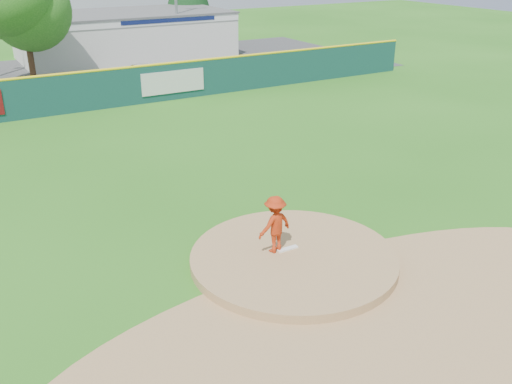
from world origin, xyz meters
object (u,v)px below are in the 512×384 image
pitcher (275,224)px  van (157,77)px  pool_building_grp (125,35)px  deciduous_tree (23,8)px

pitcher → van: size_ratio=0.28×
pitcher → pool_building_grp: size_ratio=0.10×
pitcher → deciduous_tree: size_ratio=0.21×
van → deciduous_tree: size_ratio=0.75×
van → deciduous_tree: bearing=66.4°
deciduous_tree → van: bearing=-35.5°
van → deciduous_tree: 8.40m
pitcher → van: bearing=-111.6°
van → deciduous_tree: deciduous_tree is taller
van → pool_building_grp: size_ratio=0.36×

